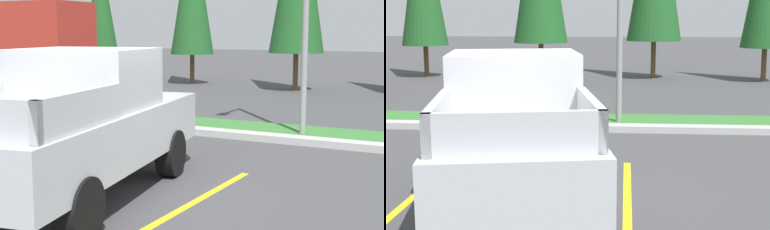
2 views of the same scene
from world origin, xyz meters
TOP-DOWN VIEW (x-y plane):
  - ground_plane at (0.00, 0.00)m, footprint 120.00×120.00m
  - parking_line_near at (-1.84, -0.27)m, footprint 0.12×4.80m
  - parking_line_far at (1.26, -0.27)m, footprint 0.12×4.80m
  - curb_strip at (0.00, 5.00)m, footprint 56.00×0.40m
  - grass_median at (0.00, 6.10)m, footprint 56.00×1.80m
  - pickup_truck_main at (-0.30, -0.22)m, footprint 2.87×5.49m
  - cargo_truck_distant at (-11.84, 9.90)m, footprint 6.93×2.83m
  - cypress_tree_leftmost at (-11.91, 15.72)m, footprint 1.64×1.64m

SIDE VIEW (x-z plane):
  - ground_plane at x=0.00m, z-range 0.00..0.00m
  - parking_line_near at x=-1.84m, z-range 0.00..0.01m
  - parking_line_far at x=1.26m, z-range 0.00..0.01m
  - grass_median at x=0.00m, z-range 0.00..0.06m
  - curb_strip at x=0.00m, z-range 0.00..0.15m
  - pickup_truck_main at x=-0.30m, z-range -0.01..2.09m
  - cargo_truck_distant at x=-11.84m, z-range 0.15..3.55m
  - cypress_tree_leftmost at x=-11.91m, z-range 0.56..6.87m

